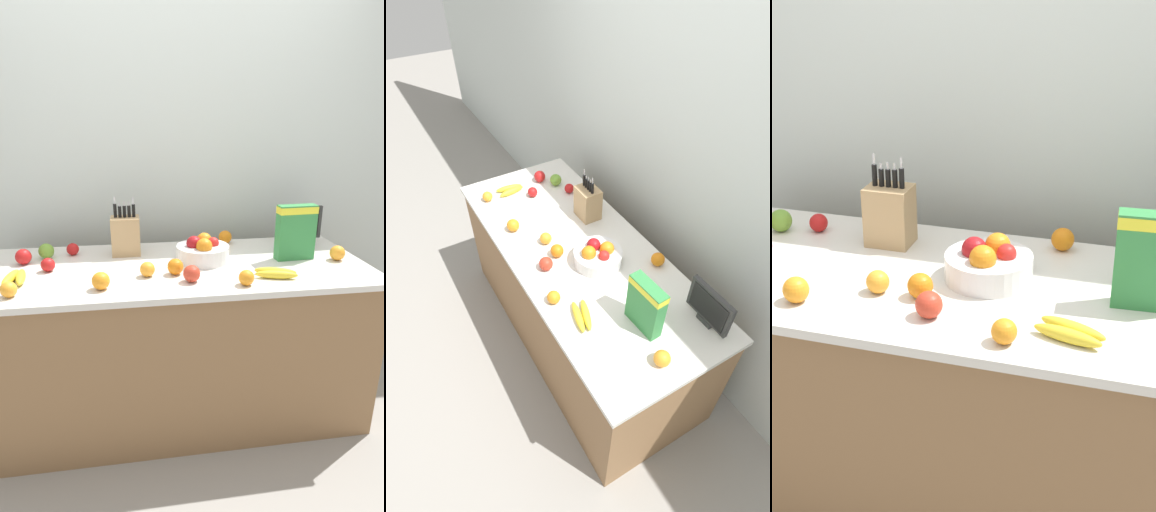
# 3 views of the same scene
# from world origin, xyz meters

# --- Properties ---
(ground_plane) EXTENTS (14.00, 14.00, 0.00)m
(ground_plane) POSITION_xyz_m (0.00, 0.00, 0.00)
(ground_plane) COLOR gray
(wall_back) EXTENTS (9.00, 0.06, 2.60)m
(wall_back) POSITION_xyz_m (0.00, 0.62, 1.30)
(wall_back) COLOR silver
(wall_back) RESTS_ON ground_plane
(counter) EXTENTS (1.98, 0.82, 0.86)m
(counter) POSITION_xyz_m (0.00, 0.00, 0.43)
(counter) COLOR olive
(counter) RESTS_ON ground_plane
(knife_block) EXTENTS (0.15, 0.12, 0.32)m
(knife_block) POSITION_xyz_m (-0.25, 0.22, 0.97)
(knife_block) COLOR tan
(knife_block) RESTS_ON counter
(cereal_box) EXTENTS (0.21, 0.08, 0.29)m
(cereal_box) POSITION_xyz_m (0.64, -0.00, 1.02)
(cereal_box) COLOR #338442
(cereal_box) RESTS_ON counter
(fruit_bowl) EXTENTS (0.28, 0.28, 0.14)m
(fruit_bowl) POSITION_xyz_m (0.15, 0.04, 0.92)
(fruit_bowl) COLOR silver
(fruit_bowl) RESTS_ON counter
(banana_bunch_left) EXTENTS (0.21, 0.14, 0.04)m
(banana_bunch_left) POSITION_xyz_m (0.45, -0.24, 0.88)
(banana_bunch_left) COLOR yellow
(banana_bunch_left) RESTS_ON counter
(apple_near_bananas) EXTENTS (0.07, 0.07, 0.07)m
(apple_near_bananas) POSITION_xyz_m (-0.54, 0.24, 0.90)
(apple_near_bananas) COLOR red
(apple_near_bananas) RESTS_ON counter
(apple_middle) EXTENTS (0.08, 0.08, 0.08)m
(apple_middle) POSITION_xyz_m (0.05, -0.24, 0.90)
(apple_middle) COLOR red
(apple_middle) RESTS_ON counter
(apple_front) EXTENTS (0.08, 0.08, 0.08)m
(apple_front) POSITION_xyz_m (-0.68, 0.21, 0.90)
(apple_front) COLOR #6B9E33
(apple_front) RESTS_ON counter
(orange_front_right) EXTENTS (0.08, 0.08, 0.08)m
(orange_front_right) POSITION_xyz_m (-0.02, -0.13, 0.90)
(orange_front_right) COLOR orange
(orange_front_right) RESTS_ON counter
(orange_back_center) EXTENTS (0.08, 0.08, 0.08)m
(orange_back_center) POSITION_xyz_m (-0.36, -0.26, 0.90)
(orange_back_center) COLOR orange
(orange_back_center) RESTS_ON counter
(orange_mid_left) EXTENTS (0.07, 0.07, 0.07)m
(orange_mid_left) POSITION_xyz_m (-0.15, -0.14, 0.90)
(orange_mid_left) COLOR orange
(orange_mid_left) RESTS_ON counter
(orange_by_cereal) EXTENTS (0.08, 0.08, 0.08)m
(orange_by_cereal) POSITION_xyz_m (0.34, 0.33, 0.90)
(orange_by_cereal) COLOR orange
(orange_by_cereal) RESTS_ON counter
(orange_front_center) EXTENTS (0.07, 0.07, 0.07)m
(orange_front_center) POSITION_xyz_m (0.29, -0.31, 0.90)
(orange_front_center) COLOR orange
(orange_front_center) RESTS_ON counter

